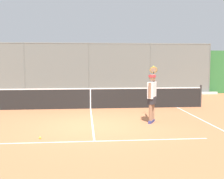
# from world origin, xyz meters

# --- Properties ---
(ground_plane) EXTENTS (60.00, 60.00, 0.00)m
(ground_plane) POSITION_xyz_m (0.00, 0.00, 0.00)
(ground_plane) COLOR #B76B42
(court_line_markings) EXTENTS (8.32, 10.02, 0.01)m
(court_line_markings) POSITION_xyz_m (0.00, 2.19, 0.00)
(court_line_markings) COLOR white
(court_line_markings) RESTS_ON ground
(fence_backdrop) EXTENTS (19.19, 1.37, 3.37)m
(fence_backdrop) POSITION_xyz_m (-0.00, -9.59, 1.45)
(fence_backdrop) COLOR slate
(fence_backdrop) RESTS_ON ground
(tennis_net) EXTENTS (10.69, 0.09, 1.07)m
(tennis_net) POSITION_xyz_m (0.00, -3.61, 0.49)
(tennis_net) COLOR #2D2D2D
(tennis_net) RESTS_ON ground
(tennis_player) EXTENTS (0.63, 1.37, 2.02)m
(tennis_player) POSITION_xyz_m (-2.14, -0.38, 1.02)
(tennis_player) COLOR navy
(tennis_player) RESTS_ON ground
(tennis_ball_by_sideline) EXTENTS (0.07, 0.07, 0.07)m
(tennis_ball_by_sideline) POSITION_xyz_m (1.53, 1.50, 0.03)
(tennis_ball_by_sideline) COLOR #C1D138
(tennis_ball_by_sideline) RESTS_ON ground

